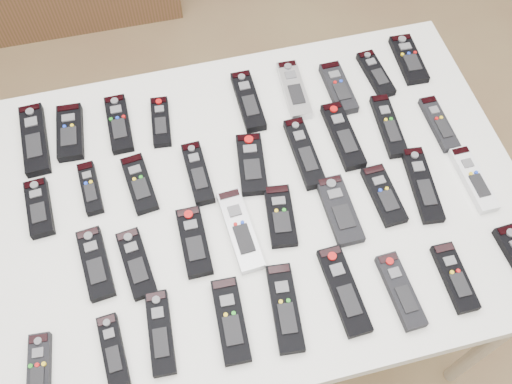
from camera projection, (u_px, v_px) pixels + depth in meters
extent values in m
plane|color=#866044|center=(241.00, 340.00, 1.94)|extent=(4.00, 4.00, 0.00)
cube|color=white|center=(256.00, 201.00, 1.34)|extent=(1.25, 0.88, 0.04)
cylinder|color=beige|center=(489.00, 344.00, 1.56)|extent=(0.04, 0.04, 0.74)
cylinder|color=beige|center=(53.00, 198.00, 1.80)|extent=(0.04, 0.04, 0.74)
cylinder|color=beige|center=(390.00, 128.00, 1.94)|extent=(0.04, 0.04, 0.74)
cube|color=black|center=(35.00, 139.00, 1.40)|extent=(0.06, 0.21, 0.02)
cube|color=black|center=(70.00, 132.00, 1.41)|extent=(0.07, 0.16, 0.02)
cube|color=black|center=(119.00, 124.00, 1.42)|extent=(0.05, 0.17, 0.02)
cube|color=black|center=(161.00, 122.00, 1.43)|extent=(0.06, 0.15, 0.02)
cube|color=black|center=(248.00, 101.00, 1.46)|extent=(0.05, 0.19, 0.02)
cube|color=#B7B7BC|center=(294.00, 90.00, 1.48)|extent=(0.06, 0.19, 0.02)
cube|color=black|center=(338.00, 88.00, 1.48)|extent=(0.06, 0.16, 0.02)
cube|color=black|center=(376.00, 74.00, 1.51)|extent=(0.06, 0.16, 0.02)
cube|color=black|center=(409.00, 59.00, 1.53)|extent=(0.07, 0.17, 0.02)
cube|color=black|center=(39.00, 208.00, 1.30)|extent=(0.06, 0.15, 0.02)
cube|color=black|center=(90.00, 188.00, 1.33)|extent=(0.05, 0.14, 0.02)
cube|color=black|center=(139.00, 184.00, 1.33)|extent=(0.07, 0.16, 0.02)
cube|color=black|center=(198.00, 173.00, 1.35)|extent=(0.05, 0.17, 0.02)
cube|color=black|center=(251.00, 164.00, 1.36)|extent=(0.08, 0.17, 0.02)
cube|color=black|center=(304.00, 153.00, 1.38)|extent=(0.05, 0.20, 0.02)
cube|color=black|center=(343.00, 136.00, 1.40)|extent=(0.06, 0.19, 0.02)
cube|color=black|center=(388.00, 126.00, 1.42)|extent=(0.06, 0.19, 0.02)
cube|color=black|center=(439.00, 124.00, 1.42)|extent=(0.04, 0.16, 0.02)
cube|color=black|center=(96.00, 263.00, 1.23)|extent=(0.07, 0.17, 0.02)
cube|color=black|center=(136.00, 263.00, 1.23)|extent=(0.07, 0.17, 0.02)
cube|color=black|center=(194.00, 242.00, 1.25)|extent=(0.06, 0.16, 0.02)
cube|color=#B7B7BC|center=(240.00, 230.00, 1.27)|extent=(0.07, 0.21, 0.02)
cube|color=black|center=(280.00, 216.00, 1.29)|extent=(0.08, 0.16, 0.02)
cube|color=black|center=(340.00, 210.00, 1.30)|extent=(0.06, 0.17, 0.02)
cube|color=black|center=(384.00, 195.00, 1.32)|extent=(0.06, 0.16, 0.02)
cube|color=black|center=(422.00, 185.00, 1.33)|extent=(0.07, 0.20, 0.02)
cube|color=silver|center=(473.00, 179.00, 1.34)|extent=(0.05, 0.18, 0.02)
cube|color=black|center=(39.00, 370.00, 1.11)|extent=(0.05, 0.15, 0.02)
cube|color=black|center=(113.00, 351.00, 1.13)|extent=(0.05, 0.15, 0.02)
cube|color=black|center=(160.00, 332.00, 1.15)|extent=(0.06, 0.18, 0.02)
cube|color=black|center=(231.00, 320.00, 1.16)|extent=(0.06, 0.18, 0.02)
cube|color=black|center=(285.00, 308.00, 1.18)|extent=(0.07, 0.19, 0.02)
cube|color=black|center=(344.00, 290.00, 1.20)|extent=(0.06, 0.20, 0.02)
cube|color=black|center=(400.00, 291.00, 1.20)|extent=(0.05, 0.17, 0.02)
cube|color=black|center=(455.00, 277.00, 1.21)|extent=(0.05, 0.15, 0.02)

